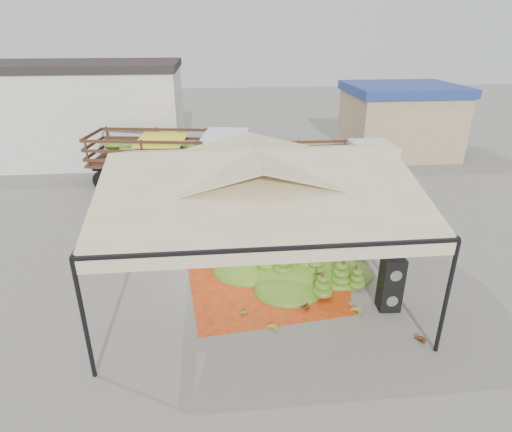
{
  "coord_description": "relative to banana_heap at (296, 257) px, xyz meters",
  "views": [
    {
      "loc": [
        -1.15,
        -11.64,
        7.17
      ],
      "look_at": [
        0.2,
        1.5,
        1.3
      ],
      "focal_mm": 30.0,
      "sensor_mm": 36.0,
      "label": 1
    }
  ],
  "objects": [
    {
      "name": "hand_red_b",
      "position": [
        2.42,
        -3.57,
        -0.46
      ],
      "size": [
        0.52,
        0.46,
        0.21
      ],
      "primitive_type": "ellipsoid",
      "rotation": [
        0.0,
        0.0,
        0.21
      ],
      "color": "brown",
      "rests_on": "ground"
    },
    {
      "name": "banana_heap",
      "position": [
        0.0,
        0.0,
        0.0
      ],
      "size": [
        6.54,
        6.05,
        1.13
      ],
      "primitive_type": "ellipsoid",
      "rotation": [
        0.0,
        0.0,
        -0.41
      ],
      "color": "#507819",
      "rests_on": "ground"
    },
    {
      "name": "vendor",
      "position": [
        -0.14,
        4.41,
        0.24
      ],
      "size": [
        0.68,
        0.57,
        1.6
      ],
      "primitive_type": "imported",
      "rotation": [
        0.0,
        0.0,
        2.77
      ],
      "color": "gray",
      "rests_on": "ground"
    },
    {
      "name": "tarp_left",
      "position": [
        -1.1,
        -0.56,
        -0.56
      ],
      "size": [
        4.76,
        4.58,
        0.01
      ],
      "primitive_type": "cube",
      "rotation": [
        0.0,
        0.0,
        0.12
      ],
      "color": "#D55A14",
      "rests_on": "ground"
    },
    {
      "name": "banana_leaves",
      "position": [
        -2.57,
        2.16,
        -0.56
      ],
      "size": [
        0.96,
        1.36,
        3.7
      ],
      "primitive_type": null,
      "color": "#2D671B",
      "rests_on": "ground"
    },
    {
      "name": "canopy_tent",
      "position": [
        -1.28,
        0.13,
        2.74
      ],
      "size": [
        8.1,
        8.1,
        4.0
      ],
      "color": "black",
      "rests_on": "ground"
    },
    {
      "name": "hand_red_a",
      "position": [
        -0.14,
        -1.87,
        -0.46
      ],
      "size": [
        0.59,
        0.55,
        0.21
      ],
      "primitive_type": "ellipsoid",
      "rotation": [
        0.0,
        0.0,
        -0.45
      ],
      "color": "#532113",
      "rests_on": "ground"
    },
    {
      "name": "speaker_stack",
      "position": [
        2.22,
        -2.1,
        0.23
      ],
      "size": [
        0.6,
        0.53,
        1.59
      ],
      "rotation": [
        0.0,
        0.0,
        -0.05
      ],
      "color": "black",
      "rests_on": "ground"
    },
    {
      "name": "building_white",
      "position": [
        -11.28,
        14.13,
        2.15
      ],
      "size": [
        14.3,
        6.3,
        5.4
      ],
      "color": "silver",
      "rests_on": "ground"
    },
    {
      "name": "building_tan",
      "position": [
        8.72,
        13.13,
        1.51
      ],
      "size": [
        6.3,
        5.3,
        4.1
      ],
      "color": "tan",
      "rests_on": "ground"
    },
    {
      "name": "hand_green",
      "position": [
        -1.81,
        -1.89,
        -0.48
      ],
      "size": [
        0.48,
        0.45,
        0.17
      ],
      "primitive_type": "ellipsoid",
      "rotation": [
        0.0,
        0.0,
        -0.52
      ],
      "color": "#467518",
      "rests_on": "ground"
    },
    {
      "name": "hand_yellow_b",
      "position": [
        -1.16,
        -2.75,
        -0.46
      ],
      "size": [
        0.59,
        0.57,
        0.21
      ],
      "primitive_type": "ellipsoid",
      "rotation": [
        0.0,
        0.0,
        0.63
      ],
      "color": "gold",
      "rests_on": "ground"
    },
    {
      "name": "ground",
      "position": [
        -1.28,
        0.13,
        -0.56
      ],
      "size": [
        90.0,
        90.0,
        0.0
      ],
      "primitive_type": "plane",
      "color": "slate",
      "rests_on": "ground"
    },
    {
      "name": "hand_yellow_a",
      "position": [
        1.21,
        -2.27,
        -0.45
      ],
      "size": [
        0.61,
        0.56,
        0.22
      ],
      "primitive_type": "ellipsoid",
      "rotation": [
        0.0,
        0.0,
        0.43
      ],
      "color": "#B28A23",
      "rests_on": "ground"
    },
    {
      "name": "truck_left",
      "position": [
        -4.21,
        8.9,
        1.03
      ],
      "size": [
        7.82,
        3.73,
        2.58
      ],
      "rotation": [
        0.0,
        0.0,
        -0.16
      ],
      "color": "#452917",
      "rests_on": "ground"
    },
    {
      "name": "truck_right",
      "position": [
        2.69,
        7.01,
        0.84
      ],
      "size": [
        6.68,
        2.44,
        2.28
      ],
      "rotation": [
        0.0,
        0.0,
        -0.02
      ],
      "color": "#4E291A",
      "rests_on": "ground"
    },
    {
      "name": "hanging_bunches",
      "position": [
        -1.94,
        -1.02,
        2.06
      ],
      "size": [
        3.24,
        0.24,
        0.2
      ],
      "color": "#4F7819",
      "rests_on": "ground"
    },
    {
      "name": "tarp_right",
      "position": [
        0.13,
        0.57,
        -0.56
      ],
      "size": [
        4.5,
        4.62,
        0.01
      ],
      "primitive_type": "cube",
      "rotation": [
        0.0,
        0.0,
        -0.29
      ],
      "color": "#DC5614",
      "rests_on": "ground"
    }
  ]
}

